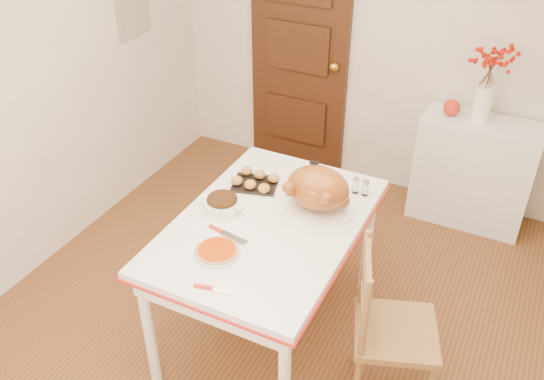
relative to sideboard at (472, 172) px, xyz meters
The scene contains 18 objects.
floor 2.01m from the sideboard, 115.29° to the right, with size 3.50×4.00×0.00m, color #562D1C.
wall_back 1.20m from the sideboard, 165.34° to the left, with size 3.50×0.00×2.50m, color beige.
wall_left 3.25m from the sideboard, 145.51° to the right, with size 0.00×4.00×2.50m, color beige.
door_back 1.67m from the sideboard, behind, with size 0.85×0.06×2.06m, color #38190C.
photo_board 2.85m from the sideboard, 167.29° to the right, with size 0.03×0.35×0.45m, color beige.
sideboard is the anchor object (origin of this frame).
kitchen_table 1.94m from the sideboard, 115.99° to the right, with size 0.96×1.41×0.84m, color white, non-canonical shape.
chair_oak 1.85m from the sideboard, 91.80° to the right, with size 0.43×0.43×0.97m, color brown, non-canonical shape.
berry_vase 0.70m from the sideboard, behind, with size 0.29×0.29×0.56m, color white, non-canonical shape.
apple 0.54m from the sideboard, behind, with size 0.12×0.12×0.12m, color red.
turkey_platter 1.75m from the sideboard, 113.30° to the right, with size 0.42×0.33×0.26m, color #9A4618, non-canonical shape.
pumpkin_pie 2.36m from the sideboard, 114.45° to the right, with size 0.23×0.23×0.05m, color #AC2F00.
stuffing_dish 2.15m from the sideboard, 122.66° to the right, with size 0.26×0.20×0.10m, color #391F0A, non-canonical shape.
rolls_tray 1.87m from the sideboard, 126.61° to the right, with size 0.26×0.20×0.07m, color #BD8136, non-canonical shape.
pie_server 2.52m from the sideboard, 109.84° to the right, with size 0.19×0.06×0.01m, color silver, non-canonical shape.
carving_knife 2.23m from the sideboard, 116.98° to the right, with size 0.25×0.06×0.01m, color silver, non-canonical shape.
drinking_glass 1.54m from the sideboard, 123.33° to the right, with size 0.06×0.06×0.11m, color white.
shaker_pair 1.43m from the sideboard, 111.32° to the right, with size 0.10×0.04×0.10m, color white, non-canonical shape.
Camera 1 is at (1.14, -2.23, 2.76)m, focal length 38.37 mm.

